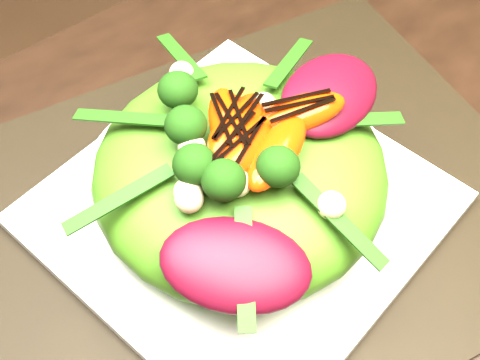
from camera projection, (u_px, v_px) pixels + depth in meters
placemat at (240, 213)px, 0.52m from camera, size 0.54×0.45×0.00m
plate_base at (240, 209)px, 0.51m from camera, size 0.31×0.31×0.01m
salad_bowl at (240, 198)px, 0.50m from camera, size 0.26×0.26×0.02m
lettuce_mound at (240, 172)px, 0.47m from camera, size 0.23×0.23×0.07m
radicchio_leaf at (330, 94)px, 0.47m from camera, size 0.11×0.08×0.02m
orange_segment at (214, 118)px, 0.44m from camera, size 0.08×0.05×0.02m
broccoli_floret at (165, 137)px, 0.42m from camera, size 0.05×0.05×0.04m
macadamia_nut at (320, 141)px, 0.44m from camera, size 0.02×0.02×0.02m
balsamic_drizzle at (213, 108)px, 0.44m from camera, size 0.04×0.02×0.00m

